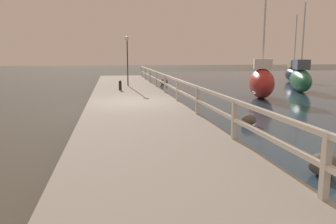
% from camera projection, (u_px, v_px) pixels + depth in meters
% --- Properties ---
extents(ground_plane, '(120.00, 120.00, 0.00)m').
position_uv_depth(ground_plane, '(135.00, 108.00, 13.51)').
color(ground_plane, '#4C473D').
extents(dock_walkway, '(3.80, 36.00, 0.28)m').
position_uv_depth(dock_walkway, '(135.00, 105.00, 13.49)').
color(dock_walkway, '#9E998E').
rests_on(dock_walkway, ground).
extents(railing, '(0.10, 32.50, 0.91)m').
position_uv_depth(railing, '(177.00, 86.00, 13.66)').
color(railing, beige).
rests_on(railing, dock_walkway).
extents(boulder_far_strip, '(0.52, 0.47, 0.39)m').
position_uv_depth(boulder_far_strip, '(165.00, 81.00, 25.15)').
color(boulder_far_strip, '#666056').
rests_on(boulder_far_strip, ground).
extents(boulder_downstream, '(0.57, 0.51, 0.42)m').
position_uv_depth(boulder_downstream, '(164.00, 81.00, 24.81)').
color(boulder_downstream, slate).
rests_on(boulder_downstream, ground).
extents(boulder_mid_strip, '(0.55, 0.50, 0.41)m').
position_uv_depth(boulder_mid_strip, '(323.00, 165.00, 5.94)').
color(boulder_mid_strip, '#666056').
rests_on(boulder_mid_strip, ground).
extents(boulder_upstream, '(0.47, 0.42, 0.35)m').
position_uv_depth(boulder_upstream, '(249.00, 120.00, 10.24)').
color(boulder_upstream, '#666056').
rests_on(boulder_upstream, ground).
extents(mooring_bollard, '(0.16, 0.16, 0.53)m').
position_uv_depth(mooring_bollard, '(120.00, 85.00, 17.93)').
color(mooring_bollard, black).
rests_on(mooring_bollard, dock_walkway).
extents(dock_lamp, '(0.25, 0.25, 3.02)m').
position_uv_depth(dock_lamp, '(127.00, 50.00, 20.07)').
color(dock_lamp, '#2D2D33').
rests_on(dock_lamp, dock_walkway).
extents(sailboat_navy, '(2.18, 3.65, 5.44)m').
position_uv_depth(sailboat_navy, '(293.00, 73.00, 27.25)').
color(sailboat_navy, '#192347').
rests_on(sailboat_navy, water_surface).
extents(sailboat_green, '(2.41, 4.19, 5.21)m').
position_uv_depth(sailboat_green, '(300.00, 79.00, 19.75)').
color(sailboat_green, '#236B42').
rests_on(sailboat_green, water_surface).
extents(sailboat_red, '(2.24, 3.28, 6.64)m').
position_uv_depth(sailboat_red, '(262.00, 82.00, 16.70)').
color(sailboat_red, red).
rests_on(sailboat_red, water_surface).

